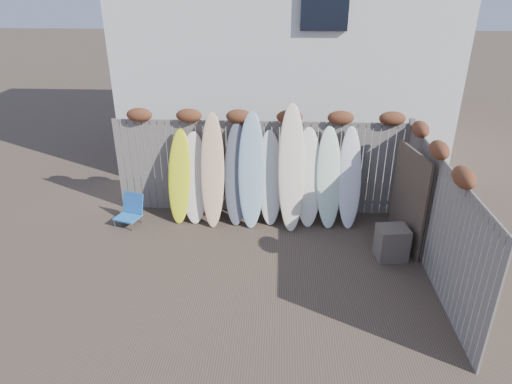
{
  "coord_description": "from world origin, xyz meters",
  "views": [
    {
      "loc": [
        0.4,
        -6.4,
        4.6
      ],
      "look_at": [
        0.0,
        1.2,
        1.0
      ],
      "focal_mm": 32.0,
      "sensor_mm": 36.0,
      "label": 1
    }
  ],
  "objects_px": {
    "beach_chair": "(131,210)",
    "surfboard_0": "(180,177)",
    "wooden_crate": "(392,243)",
    "lattice_panel": "(409,200)"
  },
  "relations": [
    {
      "from": "beach_chair",
      "to": "lattice_panel",
      "type": "relative_size",
      "value": 0.33
    },
    {
      "from": "beach_chair",
      "to": "wooden_crate",
      "type": "height_order",
      "value": "beach_chair"
    },
    {
      "from": "surfboard_0",
      "to": "wooden_crate",
      "type": "bearing_deg",
      "value": -13.79
    },
    {
      "from": "beach_chair",
      "to": "wooden_crate",
      "type": "xyz_separation_m",
      "value": [
        5.05,
        -1.03,
        0.02
      ]
    },
    {
      "from": "beach_chair",
      "to": "surfboard_0",
      "type": "relative_size",
      "value": 0.32
    },
    {
      "from": "beach_chair",
      "to": "surfboard_0",
      "type": "bearing_deg",
      "value": 15.28
    },
    {
      "from": "beach_chair",
      "to": "lattice_panel",
      "type": "distance_m",
      "value": 5.44
    },
    {
      "from": "beach_chair",
      "to": "lattice_panel",
      "type": "height_order",
      "value": "lattice_panel"
    },
    {
      "from": "surfboard_0",
      "to": "lattice_panel",
      "type": "bearing_deg",
      "value": -6.99
    },
    {
      "from": "beach_chair",
      "to": "lattice_panel",
      "type": "bearing_deg",
      "value": -6.19
    }
  ]
}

